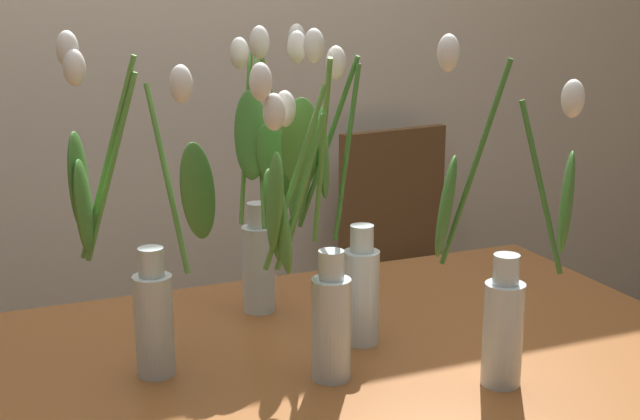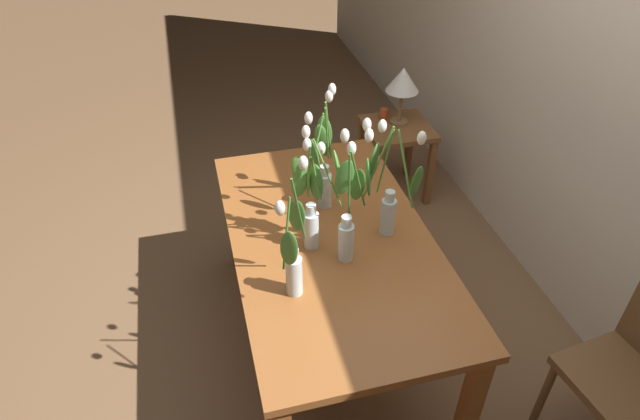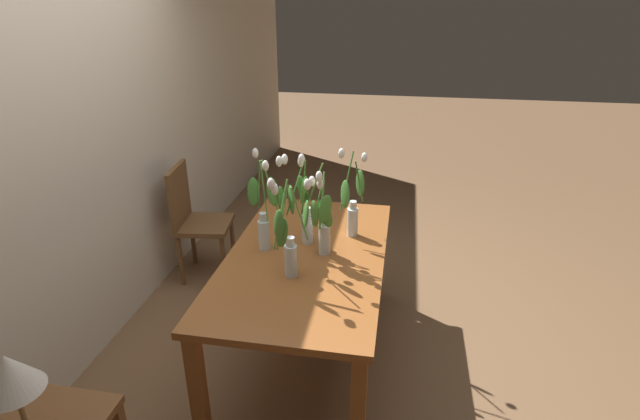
{
  "view_description": "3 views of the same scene",
  "coord_description": "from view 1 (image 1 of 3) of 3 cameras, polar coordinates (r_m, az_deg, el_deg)",
  "views": [
    {
      "loc": [
        -0.54,
        -1.42,
        1.41
      ],
      "look_at": [
        0.09,
        0.08,
        0.99
      ],
      "focal_mm": 50.59,
      "sensor_mm": 36.0,
      "label": 1
    },
    {
      "loc": [
        1.81,
        -0.52,
        2.35
      ],
      "look_at": [
        0.05,
        -0.06,
        0.94
      ],
      "focal_mm": 30.38,
      "sensor_mm": 36.0,
      "label": 2
    },
    {
      "loc": [
        -2.39,
        -0.5,
        2.11
      ],
      "look_at": [
        0.08,
        -0.07,
        0.99
      ],
      "focal_mm": 27.01,
      "sensor_mm": 36.0,
      "label": 3
    }
  ],
  "objects": [
    {
      "name": "tulip_vase_2",
      "position": [
        1.51,
        -0.74,
        -2.54
      ],
      "size": [
        0.18,
        0.23,
        0.59
      ],
      "color": "silver",
      "rests_on": "dining_table"
    },
    {
      "name": "tulip_vase_0",
      "position": [
        1.54,
        -11.4,
        -2.95
      ],
      "size": [
        0.25,
        0.18,
        0.59
      ],
      "color": "silver",
      "rests_on": "dining_table"
    },
    {
      "name": "tulip_vase_1",
      "position": [
        1.81,
        -3.62,
        0.13
      ],
      "size": [
        0.2,
        0.25,
        0.59
      ],
      "color": "silver",
      "rests_on": "dining_table"
    },
    {
      "name": "dining_table",
      "position": [
        1.7,
        -1.88,
        -12.21
      ],
      "size": [
        1.6,
        0.9,
        0.74
      ],
      "color": "brown",
      "rests_on": "ground"
    },
    {
      "name": "tulip_vase_4",
      "position": [
        1.53,
        11.57,
        -4.45
      ],
      "size": [
        0.26,
        0.15,
        0.59
      ],
      "color": "silver",
      "rests_on": "dining_table"
    },
    {
      "name": "dining_chair",
      "position": [
        2.98,
        5.66,
        -2.92
      ],
      "size": [
        0.45,
        0.45,
        0.93
      ],
      "color": "brown",
      "rests_on": "ground"
    },
    {
      "name": "tulip_vase_3",
      "position": [
        1.67,
        1.63,
        -2.2
      ],
      "size": [
        0.17,
        0.17,
        0.58
      ],
      "color": "silver",
      "rests_on": "dining_table"
    }
  ]
}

